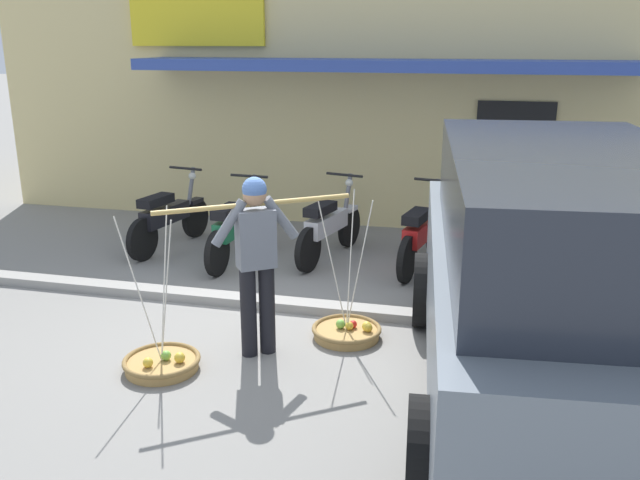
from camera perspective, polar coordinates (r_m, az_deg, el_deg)
The scene contains 11 objects.
ground_plane at distance 6.85m, azimuth -4.91°, elevation -7.97°, with size 90.00×90.00×0.00m, color gray.
sidewalk_curb at distance 7.44m, azimuth -3.20°, elevation -5.45°, with size 20.00×0.24×0.10m, color gray.
fruit_vendor at distance 6.11m, azimuth -5.44°, elevation -1.24°, with size 1.50×1.10×1.70m.
fruit_basket_left_side at distance 6.28m, azimuth -13.28°, elevation -10.07°, with size 0.69×0.69×1.45m.
fruit_basket_right_side at distance 6.73m, azimuth 2.31°, elevation -7.71°, with size 0.69×0.69×1.45m.
motorcycle_nearest_shop at distance 9.65m, azimuth -12.78°, elevation 1.87°, with size 0.55×1.81×1.09m.
motorcycle_second_in_row at distance 8.92m, azimuth -7.13°, elevation 0.96°, with size 0.54×1.82×1.09m.
motorcycle_third_in_row at distance 8.96m, azimuth 0.75°, elevation 1.15°, with size 0.62×1.79×1.09m.
motorcycle_end_of_row at distance 8.69m, azimuth 8.62°, elevation 0.47°, with size 0.57×1.80×1.09m.
parked_truck at distance 5.44m, azimuth 19.46°, elevation -2.74°, with size 2.49×4.95×2.10m.
storefront_building at distance 12.78m, azimuth 7.08°, elevation 13.20°, with size 13.00×6.00×4.20m.
Camera 1 is at (2.05, -5.89, 2.85)m, focal length 37.67 mm.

